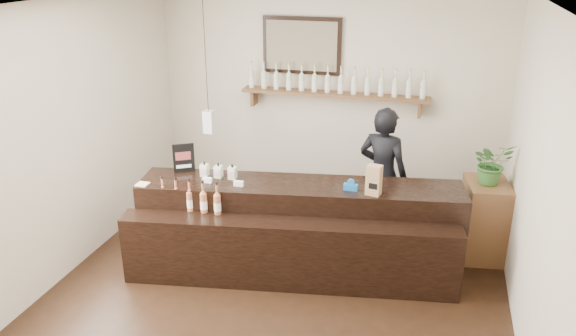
# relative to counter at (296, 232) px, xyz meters

# --- Properties ---
(ground) EXTENTS (5.00, 5.00, 0.00)m
(ground) POSITION_rel_counter_xyz_m (-0.07, -0.58, -0.44)
(ground) COLOR black
(ground) RESTS_ON ground
(room_shell) EXTENTS (5.00, 5.00, 5.00)m
(room_shell) POSITION_rel_counter_xyz_m (-0.07, -0.58, 1.26)
(room_shell) COLOR beige
(room_shell) RESTS_ON ground
(back_wall_decor) EXTENTS (2.66, 0.96, 1.69)m
(back_wall_decor) POSITION_rel_counter_xyz_m (-0.21, 1.80, 1.31)
(back_wall_decor) COLOR brown
(back_wall_decor) RESTS_ON ground
(counter) EXTENTS (3.44, 1.42, 1.11)m
(counter) POSITION_rel_counter_xyz_m (0.00, 0.00, 0.00)
(counter) COLOR black
(counter) RESTS_ON ground
(promo_sign) EXTENTS (0.21, 0.14, 0.32)m
(promo_sign) POSITION_rel_counter_xyz_m (-1.30, 0.12, 0.66)
(promo_sign) COLOR black
(promo_sign) RESTS_ON counter
(paper_bag) EXTENTS (0.16, 0.13, 0.31)m
(paper_bag) POSITION_rel_counter_xyz_m (0.78, 0.06, 0.66)
(paper_bag) COLOR #9A754A
(paper_bag) RESTS_ON counter
(tape_dispenser) EXTENTS (0.15, 0.06, 0.12)m
(tape_dispenser) POSITION_rel_counter_xyz_m (0.54, 0.10, 0.55)
(tape_dispenser) COLOR #175BA2
(tape_dispenser) RESTS_ON counter
(side_cabinet) EXTENTS (0.52, 0.66, 0.88)m
(side_cabinet) POSITION_rel_counter_xyz_m (1.93, 0.83, -0.00)
(side_cabinet) COLOR brown
(side_cabinet) RESTS_ON ground
(potted_plant) EXTENTS (0.54, 0.52, 0.46)m
(potted_plant) POSITION_rel_counter_xyz_m (1.93, 0.83, 0.67)
(potted_plant) COLOR #316528
(potted_plant) RESTS_ON side_cabinet
(shopkeeper) EXTENTS (0.76, 0.60, 1.81)m
(shopkeeper) POSITION_rel_counter_xyz_m (0.78, 0.97, 0.46)
(shopkeeper) COLOR black
(shopkeeper) RESTS_ON ground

